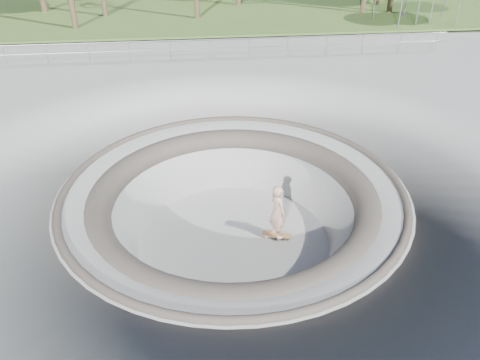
{
  "coord_description": "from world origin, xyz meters",
  "views": [
    {
      "loc": [
        -1.08,
        -11.6,
        7.6
      ],
      "look_at": [
        0.27,
        0.64,
        -0.1
      ],
      "focal_mm": 35.0,
      "sensor_mm": 36.0,
      "label": 1
    }
  ],
  "objects": [
    {
      "name": "distant_hills",
      "position": [
        3.78,
        57.17,
        -7.02
      ],
      "size": [
        103.2,
        45.0,
        28.6
      ],
      "color": "brown",
      "rests_on": "ground"
    },
    {
      "name": "ground",
      "position": [
        0.0,
        0.0,
        0.0
      ],
      "size": [
        180.0,
        180.0,
        0.0
      ],
      "primitive_type": "plane",
      "color": "#9C9C97",
      "rests_on": "ground"
    },
    {
      "name": "skateboard",
      "position": [
        1.37,
        -0.06,
        -1.83
      ],
      "size": [
        0.94,
        0.55,
        0.09
      ],
      "color": "olive",
      "rests_on": "ground"
    },
    {
      "name": "skater",
      "position": [
        1.37,
        -0.06,
        -0.88
      ],
      "size": [
        0.67,
        0.79,
        1.85
      ],
      "primitive_type": "imported",
      "rotation": [
        0.0,
        0.0,
        1.98
      ],
      "color": "tan",
      "rests_on": "skateboard"
    },
    {
      "name": "safety_railing",
      "position": [
        0.0,
        12.0,
        0.69
      ],
      "size": [
        25.0,
        0.06,
        1.03
      ],
      "color": "#95989E",
      "rests_on": "ground"
    },
    {
      "name": "skate_bowl",
      "position": [
        0.0,
        0.0,
        -1.83
      ],
      "size": [
        14.0,
        14.0,
        4.1
      ],
      "color": "#9C9C97",
      "rests_on": "ground"
    }
  ]
}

